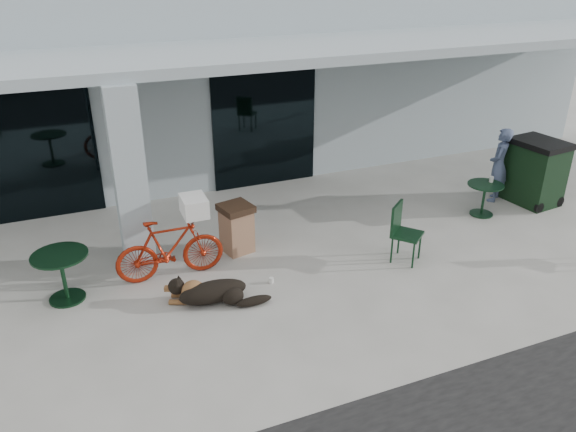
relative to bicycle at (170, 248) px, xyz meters
name	(u,v)px	position (x,y,z in m)	size (l,w,h in m)	color
ground	(269,317)	(1.08, -1.69, -0.53)	(80.00, 80.00, 0.00)	#B2B0A8
building	(151,65)	(1.08, 6.81, 1.72)	(22.00, 7.00, 4.50)	#9EADB2
storefront_glass_left	(21,155)	(-2.12, 3.29, 0.82)	(2.80, 0.06, 2.70)	black
storefront_glass_right	(265,127)	(2.88, 3.29, 0.82)	(2.40, 0.06, 2.70)	black
column	(130,180)	(-0.42, 0.61, 1.03)	(0.50, 0.50, 3.12)	#9EADB2
overhang	(194,57)	(1.08, 1.91, 2.68)	(22.00, 2.80, 0.18)	#9EADB2
bicycle	(170,248)	(0.00, 0.00, 0.00)	(0.50, 1.77, 1.06)	#9A200C
laundry_basket	(194,206)	(0.45, -0.01, 0.69)	(0.52, 0.39, 0.31)	white
dog	(213,291)	(0.43, -0.99, -0.33)	(1.22, 0.41, 0.41)	black
cup_near_dog	(271,280)	(1.45, -0.81, -0.48)	(0.08, 0.08, 0.09)	white
cafe_table_near	(64,277)	(-1.65, -0.04, -0.14)	(0.84, 0.84, 0.79)	#12331C
cafe_table_far	(483,199)	(6.38, -0.01, -0.20)	(0.72, 0.72, 0.67)	#12331C
cafe_chair_far_a	(407,234)	(3.88, -1.02, -0.01)	(0.47, 0.52, 1.05)	#12331C
person	(499,165)	(7.13, 0.51, 0.27)	(0.58, 0.38, 1.60)	#445172
cup_on_table	(491,179)	(6.56, 0.05, 0.20)	(0.08, 0.08, 0.12)	white
trash_receptacle	(237,228)	(1.28, 0.44, -0.08)	(0.53, 0.53, 0.90)	#8E6449
wheeled_bin	(535,172)	(7.79, 0.13, 0.15)	(0.84, 1.07, 1.37)	black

